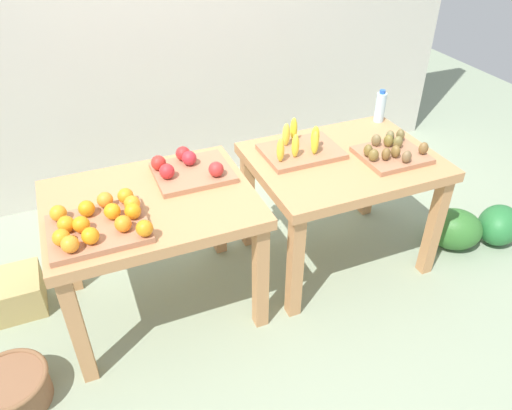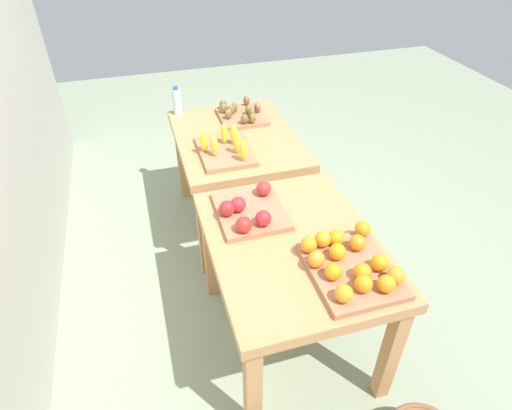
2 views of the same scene
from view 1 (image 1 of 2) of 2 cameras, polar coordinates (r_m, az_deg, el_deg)
name	(u,v)px [view 1 (image 1 of 2)]	position (r m, az deg, el deg)	size (l,w,h in m)	color
ground_plane	(254,278)	(3.07, -0.27, -8.46)	(8.00, 8.00, 0.00)	gray
display_table_left	(152,217)	(2.56, -11.98, -1.34)	(1.04, 0.80, 0.74)	tan
display_table_right	(342,173)	(2.91, 9.99, 3.67)	(1.04, 0.80, 0.74)	tan
orange_bin	(99,223)	(2.32, -17.75, -1.99)	(0.44, 0.38, 0.11)	#A97151
apple_bin	(189,169)	(2.65, -7.80, 4.18)	(0.42, 0.34, 0.11)	#A97151
banana_crate	(300,148)	(2.83, 5.16, 6.59)	(0.44, 0.32, 0.17)	#A97151
kiwi_bin	(392,152)	(2.89, 15.46, 5.98)	(0.37, 0.32, 0.10)	#A97151
water_bottle	(380,107)	(3.28, 14.22, 10.98)	(0.06, 0.06, 0.21)	silver
watermelon_pile	(474,227)	(3.55, 24.02, -2.38)	(0.74, 0.48, 0.28)	#277035
wicker_basket	(12,389)	(2.70, -26.45, -18.58)	(0.35, 0.35, 0.18)	brown
cardboard_produce_box	(6,296)	(3.15, -27.06, -9.36)	(0.40, 0.30, 0.21)	tan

